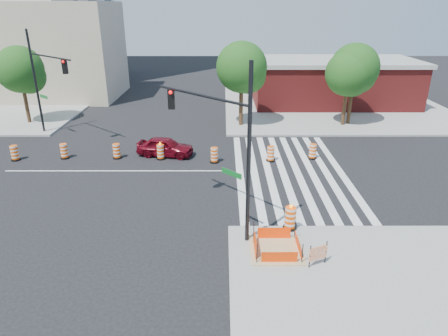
# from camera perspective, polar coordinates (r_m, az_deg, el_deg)

# --- Properties ---
(ground) EXTENTS (120.00, 120.00, 0.00)m
(ground) POSITION_cam_1_polar(r_m,az_deg,el_deg) (26.05, -15.15, -0.40)
(ground) COLOR black
(ground) RESTS_ON ground
(sidewalk_ne) EXTENTS (22.00, 22.00, 0.15)m
(sidewalk_ne) POSITION_cam_1_polar(r_m,az_deg,el_deg) (43.77, 14.97, 8.88)
(sidewalk_ne) COLOR gray
(sidewalk_ne) RESTS_ON ground
(crosswalk_east) EXTENTS (6.75, 13.50, 0.01)m
(crosswalk_east) POSITION_cam_1_polar(r_m,az_deg,el_deg) (25.49, 9.35, -0.39)
(crosswalk_east) COLOR silver
(crosswalk_east) RESTS_ON ground
(lane_centerline) EXTENTS (14.00, 0.12, 0.01)m
(lane_centerline) POSITION_cam_1_polar(r_m,az_deg,el_deg) (26.05, -15.15, -0.39)
(lane_centerline) COLOR silver
(lane_centerline) RESTS_ON ground
(excavation_pit) EXTENTS (2.20, 2.20, 0.90)m
(excavation_pit) POSITION_cam_1_polar(r_m,az_deg,el_deg) (17.23, 7.49, -11.39)
(excavation_pit) COLOR tan
(excavation_pit) RESTS_ON ground
(brick_storefront) EXTENTS (16.50, 8.50, 4.60)m
(brick_storefront) POSITION_cam_1_polar(r_m,az_deg,el_deg) (43.33, 15.27, 11.76)
(brick_storefront) COLOR maroon
(brick_storefront) RESTS_ON ground
(beige_midrise) EXTENTS (14.00, 10.00, 10.00)m
(beige_midrise) POSITION_cam_1_polar(r_m,az_deg,el_deg) (49.16, -23.38, 15.12)
(beige_midrise) COLOR tan
(beige_midrise) RESTS_ON ground
(red_coupe) EXTENTS (4.07, 2.22, 1.31)m
(red_coupe) POSITION_cam_1_polar(r_m,az_deg,el_deg) (27.79, -8.39, 3.05)
(red_coupe) COLOR #600814
(red_coupe) RESTS_ON ground
(signal_pole_se) EXTENTS (4.21, 4.22, 7.70)m
(signal_pole_se) POSITION_cam_1_polar(r_m,az_deg,el_deg) (16.91, -0.47, 5.12)
(signal_pole_se) COLOR black
(signal_pole_se) RESTS_ON ground
(signal_pole_nw) EXTENTS (4.55, 4.08, 7.90)m
(signal_pole_nw) POSITION_cam_1_polar(r_m,az_deg,el_deg) (33.36, -24.34, 12.03)
(signal_pole_nw) COLOR black
(signal_pole_nw) RESTS_ON ground
(pit_drum) EXTENTS (0.64, 0.64, 1.26)m
(pit_drum) POSITION_cam_1_polar(r_m,az_deg,el_deg) (18.61, 9.44, -7.15)
(pit_drum) COLOR black
(pit_drum) RESTS_ON ground
(barricade) EXTENTS (0.80, 0.39, 1.01)m
(barricade) POSITION_cam_1_polar(r_m,az_deg,el_deg) (16.40, 13.30, -11.76)
(barricade) COLOR #FF5405
(barricade) RESTS_ON ground
(tree_north_b) EXTENTS (3.90, 3.90, 6.63)m
(tree_north_b) POSITION_cam_1_polar(r_m,az_deg,el_deg) (38.36, -27.01, 12.10)
(tree_north_b) COLOR #382314
(tree_north_b) RESTS_ON ground
(tree_north_c) EXTENTS (4.15, 4.15, 7.06)m
(tree_north_c) POSITION_cam_1_polar(r_m,az_deg,el_deg) (33.55, 2.61, 13.79)
(tree_north_c) COLOR #382314
(tree_north_c) RESTS_ON ground
(tree_north_d) EXTENTS (3.74, 3.74, 6.36)m
(tree_north_d) POSITION_cam_1_polar(r_m,az_deg,el_deg) (35.16, 17.35, 12.45)
(tree_north_d) COLOR #382314
(tree_north_d) RESTS_ON ground
(tree_north_e) EXTENTS (4.04, 4.04, 6.88)m
(tree_north_e) POSITION_cam_1_polar(r_m,az_deg,el_deg) (35.65, 18.15, 13.05)
(tree_north_e) COLOR #382314
(tree_north_e) RESTS_ON ground
(median_drum_1) EXTENTS (0.60, 0.60, 1.02)m
(median_drum_1) POSITION_cam_1_polar(r_m,az_deg,el_deg) (30.16, -27.72, 1.85)
(median_drum_1) COLOR black
(median_drum_1) RESTS_ON ground
(median_drum_2) EXTENTS (0.60, 0.60, 1.02)m
(median_drum_2) POSITION_cam_1_polar(r_m,az_deg,el_deg) (29.14, -21.86, 2.18)
(median_drum_2) COLOR black
(median_drum_2) RESTS_ON ground
(median_drum_3) EXTENTS (0.60, 0.60, 1.02)m
(median_drum_3) POSITION_cam_1_polar(r_m,az_deg,el_deg) (28.01, -15.07, 2.28)
(median_drum_3) COLOR black
(median_drum_3) RESTS_ON ground
(median_drum_4) EXTENTS (0.60, 0.60, 1.18)m
(median_drum_4) POSITION_cam_1_polar(r_m,az_deg,el_deg) (27.25, -9.05, 2.24)
(median_drum_4) COLOR black
(median_drum_4) RESTS_ON ground
(median_drum_5) EXTENTS (0.60, 0.60, 1.02)m
(median_drum_5) POSITION_cam_1_polar(r_m,az_deg,el_deg) (26.35, -1.39, 1.79)
(median_drum_5) COLOR black
(median_drum_5) RESTS_ON ground
(median_drum_6) EXTENTS (0.60, 0.60, 1.02)m
(median_drum_6) POSITION_cam_1_polar(r_m,az_deg,el_deg) (26.75, 6.69, 1.96)
(median_drum_6) COLOR black
(median_drum_6) RESTS_ON ground
(median_drum_7) EXTENTS (0.60, 0.60, 1.02)m
(median_drum_7) POSITION_cam_1_polar(r_m,az_deg,el_deg) (27.66, 12.55, 2.26)
(median_drum_7) COLOR black
(median_drum_7) RESTS_ON ground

